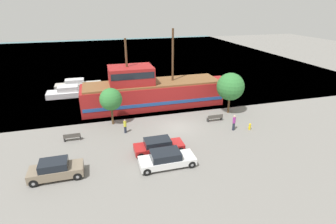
# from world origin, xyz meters

# --- Properties ---
(ground_plane) EXTENTS (160.00, 160.00, 0.00)m
(ground_plane) POSITION_xyz_m (0.00, 0.00, 0.00)
(ground_plane) COLOR gray
(water_surface) EXTENTS (80.00, 80.00, 0.00)m
(water_surface) POSITION_xyz_m (0.00, 44.00, 0.00)
(water_surface) COLOR teal
(water_surface) RESTS_ON ground
(pirate_ship) EXTENTS (20.27, 5.02, 10.26)m
(pirate_ship) POSITION_xyz_m (-1.42, 7.69, 2.11)
(pirate_ship) COLOR #A31E1E
(pirate_ship) RESTS_ON water_surface
(moored_boat_dockside) EXTENTS (7.38, 2.06, 1.59)m
(moored_boat_dockside) POSITION_xyz_m (-11.50, 18.87, 0.60)
(moored_boat_dockside) COLOR #B7B2A8
(moored_boat_dockside) RESTS_ON water_surface
(moored_boat_outer) EXTENTS (7.38, 2.52, 1.60)m
(moored_boat_outer) POSITION_xyz_m (-12.32, 15.07, 0.59)
(moored_boat_outer) COLOR silver
(moored_boat_outer) RESTS_ON water_surface
(parked_car_curb_front) EXTENTS (4.72, 1.82, 1.38)m
(parked_car_curb_front) POSITION_xyz_m (-3.38, -4.59, 0.69)
(parked_car_curb_front) COLOR #B21E1E
(parked_car_curb_front) RESTS_ON ground_plane
(parked_car_curb_mid) EXTENTS (4.88, 1.99, 1.46)m
(parked_car_curb_mid) POSITION_xyz_m (-3.27, -7.03, 0.72)
(parked_car_curb_mid) COLOR white
(parked_car_curb_mid) RESTS_ON ground_plane
(parked_car_curb_rear) EXTENTS (4.21, 1.81, 1.59)m
(parked_car_curb_rear) POSITION_xyz_m (-12.37, -6.20, 0.78)
(parked_car_curb_rear) COLOR #7F705B
(parked_car_curb_rear) RESTS_ON ground_plane
(fire_hydrant) EXTENTS (0.42, 0.25, 0.76)m
(fire_hydrant) POSITION_xyz_m (7.67, -2.70, 0.41)
(fire_hydrant) COLOR yellow
(fire_hydrant) RESTS_ON ground_plane
(bench_promenade_east) EXTENTS (1.93, 0.45, 0.85)m
(bench_promenade_east) POSITION_xyz_m (4.90, 0.50, 0.45)
(bench_promenade_east) COLOR #4C4742
(bench_promenade_east) RESTS_ON ground_plane
(bench_promenade_west) EXTENTS (1.69, 0.45, 0.85)m
(bench_promenade_west) POSITION_xyz_m (-11.46, 0.03, 0.44)
(bench_promenade_west) COLOR #4C4742
(bench_promenade_west) RESTS_ON ground_plane
(pedestrian_walking_near) EXTENTS (0.32, 0.32, 1.80)m
(pedestrian_walking_near) POSITION_xyz_m (5.85, -2.31, 0.92)
(pedestrian_walking_near) COLOR #232838
(pedestrian_walking_near) RESTS_ON ground_plane
(pedestrian_walking_far) EXTENTS (0.32, 0.32, 1.59)m
(pedestrian_walking_far) POSITION_xyz_m (-5.93, 0.34, 0.80)
(pedestrian_walking_far) COLOR #232838
(pedestrian_walking_far) RESTS_ON ground_plane
(tree_row_east) EXTENTS (2.58, 2.58, 4.40)m
(tree_row_east) POSITION_xyz_m (-7.07, 3.02, 3.09)
(tree_row_east) COLOR brown
(tree_row_east) RESTS_ON ground_plane
(tree_row_mideast) EXTENTS (3.46, 3.46, 5.27)m
(tree_row_mideast) POSITION_xyz_m (7.69, 2.44, 3.53)
(tree_row_mideast) COLOR brown
(tree_row_mideast) RESTS_ON ground_plane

